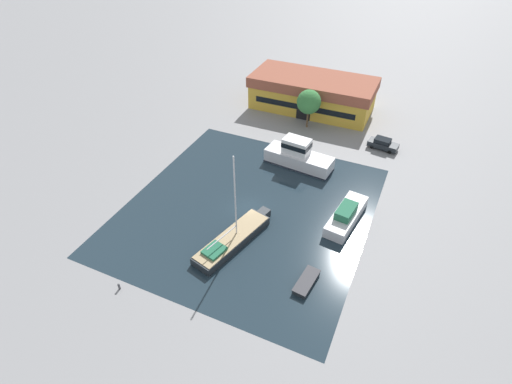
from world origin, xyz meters
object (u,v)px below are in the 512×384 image
(parked_car, at_px, (383,144))
(sailboat_moored, at_px, (233,239))
(quay_tree_near_building, at_px, (309,102))
(cabin_boat, at_px, (346,215))
(motor_cruiser, at_px, (298,156))
(warehouse_building, at_px, (312,93))
(small_dinghy, at_px, (306,282))

(parked_car, height_order, sailboat_moored, sailboat_moored)
(quay_tree_near_building, relative_size, parked_car, 1.38)
(parked_car, xyz_separation_m, cabin_boat, (-0.97, -18.18, 0.06))
(sailboat_moored, bearing_deg, parked_car, 81.04)
(quay_tree_near_building, distance_m, sailboat_moored, 28.80)
(motor_cruiser, bearing_deg, warehouse_building, 18.10)
(parked_car, relative_size, motor_cruiser, 0.46)
(warehouse_building, distance_m, parked_car, 16.43)
(quay_tree_near_building, xyz_separation_m, parked_car, (12.51, -1.64, -3.59))
(warehouse_building, xyz_separation_m, sailboat_moored, (2.42, -35.27, -2.29))
(sailboat_moored, bearing_deg, small_dinghy, 1.46)
(small_dinghy, bearing_deg, cabin_boat, 90.07)
(small_dinghy, xyz_separation_m, cabin_boat, (1.22, 10.85, 0.60))
(motor_cruiser, bearing_deg, cabin_boat, -127.64)
(warehouse_building, distance_m, small_dinghy, 39.31)
(small_dinghy, bearing_deg, parked_car, 92.17)
(quay_tree_near_building, height_order, small_dinghy, quay_tree_near_building)
(quay_tree_near_building, height_order, motor_cruiser, quay_tree_near_building)
(quay_tree_near_building, relative_size, motor_cruiser, 0.64)
(warehouse_building, xyz_separation_m, small_dinghy, (11.79, -37.41, -2.58))
(parked_car, relative_size, sailboat_moored, 0.39)
(quay_tree_near_building, xyz_separation_m, motor_cruiser, (2.37, -11.09, -2.91))
(sailboat_moored, bearing_deg, quay_tree_near_building, 106.22)
(quay_tree_near_building, xyz_separation_m, sailboat_moored, (0.95, -28.53, -3.84))
(motor_cruiser, xyz_separation_m, small_dinghy, (7.95, -19.58, -1.22))
(quay_tree_near_building, bearing_deg, cabin_boat, -59.79)
(sailboat_moored, bearing_deg, warehouse_building, 108.23)
(small_dinghy, bearing_deg, sailboat_moored, 173.64)
(warehouse_building, bearing_deg, quay_tree_near_building, -78.09)
(quay_tree_near_building, height_order, cabin_boat, quay_tree_near_building)
(quay_tree_near_building, bearing_deg, warehouse_building, 102.29)
(warehouse_building, xyz_separation_m, motor_cruiser, (3.84, -17.83, -1.37))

